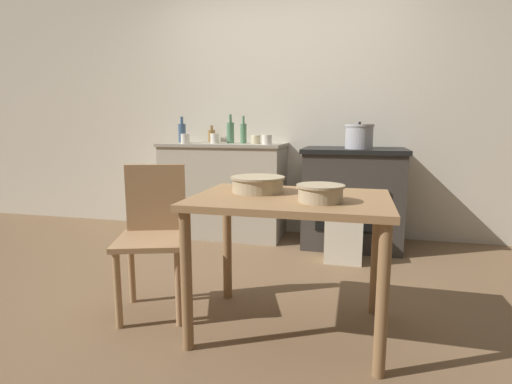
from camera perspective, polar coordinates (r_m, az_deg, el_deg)
ground_plane at (r=2.83m, az=-2.04°, el=-13.53°), size 14.00×14.00×0.00m
wall_back at (r=4.16m, az=4.10°, el=11.77°), size 8.00×0.07×2.55m
counter_cabinet at (r=4.04m, az=-4.56°, el=0.35°), size 1.22×0.58×0.93m
stove at (r=3.79m, az=13.63°, el=-0.70°), size 0.91×0.67×0.90m
work_table at (r=2.11m, az=4.95°, el=-3.64°), size 1.01×0.73×0.74m
chair at (r=2.47m, az=-14.39°, el=-5.66°), size 0.51×0.51×0.87m
flour_sack at (r=3.35m, az=12.40°, el=-6.69°), size 0.30×0.21×0.37m
stock_pot at (r=3.65m, az=14.52°, el=7.69°), size 0.25×0.25×0.24m
mixing_bowl_large at (r=1.95m, az=9.19°, el=-0.02°), size 0.23×0.23×0.08m
mixing_bowl_small at (r=2.21m, az=0.25°, el=1.24°), size 0.30×0.30×0.09m
bottle_far_left at (r=4.24m, az=-10.51°, el=8.36°), size 0.08×0.08×0.26m
bottle_left at (r=4.24m, az=-6.35°, el=7.99°), size 0.07×0.07×0.17m
bottle_mid_left at (r=3.96m, az=-1.81°, el=8.45°), size 0.06×0.06×0.26m
bottle_center_left at (r=3.99m, az=-3.67°, el=8.53°), size 0.07×0.07×0.28m
cup_center at (r=3.84m, az=-0.04°, el=7.50°), size 0.09×0.09×0.08m
cup_center_right at (r=3.70m, az=1.55°, el=7.49°), size 0.09×0.09×0.09m
cup_mid_right at (r=3.94m, az=-10.09°, el=7.50°), size 0.08×0.08×0.09m
cup_right at (r=3.96m, az=-5.92°, el=7.62°), size 0.08×0.08×0.10m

